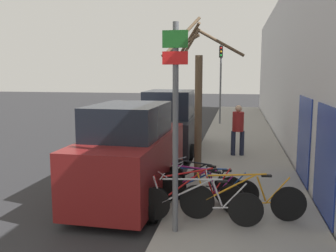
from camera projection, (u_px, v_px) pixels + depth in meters
name	position (u px, v px, depth m)	size (l,w,h in m)	color
ground_plane	(169.00, 156.00, 13.84)	(80.00, 80.00, 0.00)	#28282B
sidewalk_curb	(240.00, 143.00, 16.09)	(3.20, 32.00, 0.15)	gray
building_facade	(286.00, 68.00, 15.24)	(0.23, 32.00, 6.50)	#BCBCC1
signpost	(175.00, 122.00, 6.69)	(0.45, 0.13, 3.81)	#595B60
bicycle_0	(199.00, 204.00, 7.28)	(2.48, 0.44, 0.93)	black
bicycle_1	(243.00, 200.00, 7.46)	(2.50, 0.46, 0.97)	black
bicycle_2	(194.00, 194.00, 7.85)	(2.05, 1.44, 0.93)	black
bicycle_3	(200.00, 189.00, 8.25)	(1.98, 1.03, 0.88)	black
bicycle_4	(208.00, 188.00, 8.39)	(2.22, 0.44, 0.84)	black
bicycle_5	(199.00, 182.00, 8.85)	(1.78, 1.17, 0.86)	black
parked_car_0	(131.00, 155.00, 9.17)	(2.07, 4.68, 2.34)	maroon
parked_car_1	(170.00, 125.00, 14.34)	(2.17, 4.33, 2.39)	black
pedestrian_near	(238.00, 127.00, 13.20)	(0.47, 0.40, 1.79)	#1E2338
street_tree	(197.00, 101.00, 10.17)	(2.32, 1.81, 4.39)	brown
traffic_light	(221.00, 73.00, 21.03)	(0.20, 0.30, 4.50)	#595B60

